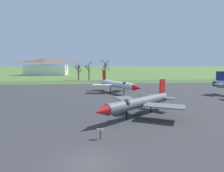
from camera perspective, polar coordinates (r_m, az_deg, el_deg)
name	(u,v)px	position (r m, az deg, el deg)	size (l,w,h in m)	color
ground_plane	(88,165)	(14.28, -7.08, -21.89)	(600.00, 600.00, 0.00)	#4C6B33
asphalt_apron	(90,105)	(31.76, -6.32, -5.56)	(95.07, 61.66, 0.05)	#333335
grass_verge_strip	(91,82)	(68.19, -6.03, 1.13)	(155.07, 12.00, 0.06)	#3E572C
jet_fighter_front_right	(138,103)	(24.76, 7.63, -4.79)	(11.72, 10.37, 4.49)	#565B60
info_placard_front_right	(100,132)	(17.99, -3.41, -13.23)	(0.65, 0.33, 1.05)	black
jet_fighter_rear_center	(118,84)	(43.15, 1.79, 0.45)	(9.80, 13.51, 4.93)	silver
info_placard_rear_center	(140,95)	(37.87, 8.19, -2.58)	(0.53, 0.20, 1.07)	black
bare_tree_far_left	(78,71)	(77.04, -9.81, 4.45)	(2.67, 2.56, 7.02)	brown
bare_tree_left_of_center	(89,71)	(73.80, -6.81, 4.25)	(2.89, 3.16, 7.21)	brown
bare_tree_center	(105,70)	(72.27, -1.96, 4.70)	(3.36, 3.21, 7.75)	brown
visitor_building	(46,67)	(112.23, -18.48, 5.32)	(23.02, 10.97, 9.06)	silver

